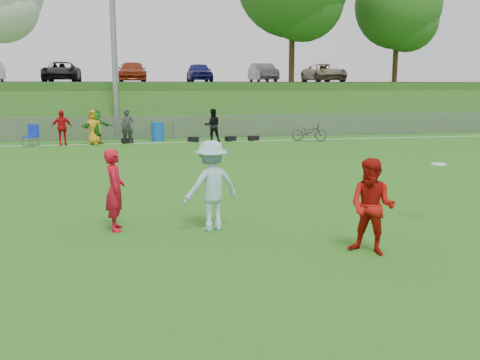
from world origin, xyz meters
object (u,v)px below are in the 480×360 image
object	(u,v)px
frisbee	(439,164)
bicycle	(309,132)
player_blue	(211,186)
player_red_center	(372,207)
recycling_bin	(158,132)
player_red_left	(115,190)

from	to	relation	value
frisbee	bicycle	bearing A→B (deg)	80.19
frisbee	player_blue	bearing A→B (deg)	175.01
player_red_center	recycling_bin	xyz separation A→B (m)	(-2.61, 19.83, -0.35)
player_blue	recycling_bin	xyz separation A→B (m)	(-0.13, 17.74, -0.42)
player_blue	frisbee	world-z (taller)	player_blue
player_red_left	player_blue	world-z (taller)	player_blue
player_red_left	player_blue	xyz separation A→B (m)	(1.90, -0.38, 0.08)
frisbee	recycling_bin	size ratio (longest dim) A/B	0.31
player_red_center	recycling_bin	size ratio (longest dim) A/B	1.72
player_blue	frisbee	size ratio (longest dim) A/B	6.09
recycling_bin	frisbee	bearing A→B (deg)	-74.93
player_blue	bicycle	world-z (taller)	player_blue
player_red_left	bicycle	size ratio (longest dim) A/B	0.91
player_red_center	player_red_left	bearing A→B (deg)	-166.52
recycling_bin	bicycle	world-z (taller)	recycling_bin
player_blue	bicycle	size ratio (longest dim) A/B	1.00
player_red_center	bicycle	distance (m)	18.92
recycling_bin	player_blue	bearing A→B (deg)	-89.57
player_red_center	frisbee	bearing A→B (deg)	79.17
player_blue	bicycle	xyz separation A→B (m)	(7.61, 16.12, -0.43)
player_red_left	bicycle	xyz separation A→B (m)	(9.51, 15.73, -0.35)
frisbee	bicycle	distance (m)	16.80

